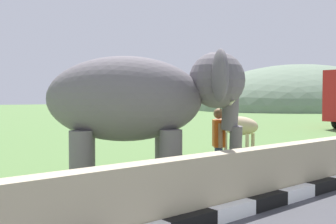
{
  "coord_description": "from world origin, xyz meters",
  "views": [
    {
      "loc": [
        -1.94,
        -0.5,
        1.88
      ],
      "look_at": [
        3.19,
        5.55,
        1.6
      ],
      "focal_mm": 42.83,
      "sensor_mm": 36.0,
      "label": 1
    }
  ],
  "objects": [
    {
      "name": "cow_near",
      "position": [
        9.06,
        8.65,
        0.87
      ],
      "size": [
        0.73,
        1.91,
        1.23
      ],
      "color": "tan",
      "rests_on": "ground_plane"
    },
    {
      "name": "elephant",
      "position": [
        2.9,
        5.96,
        1.83
      ],
      "size": [
        3.95,
        3.54,
        2.83
      ],
      "color": "#635C63",
      "rests_on": "ground_plane"
    },
    {
      "name": "barrier_parapet",
      "position": [
        2.0,
        3.84,
        0.5
      ],
      "size": [
        28.0,
        0.36,
        1.0
      ],
      "primitive_type": "cube",
      "color": "tan",
      "rests_on": "ground_plane"
    },
    {
      "name": "person_handler",
      "position": [
        4.52,
        5.42,
        0.93
      ],
      "size": [
        0.49,
        0.56,
        1.66
      ],
      "color": "navy",
      "rests_on": "ground_plane"
    },
    {
      "name": "hill_east",
      "position": [
        55.0,
        34.23,
        0.0
      ],
      "size": [
        36.27,
        29.02,
        14.15
      ],
      "color": "slate",
      "rests_on": "ground_plane"
    }
  ]
}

